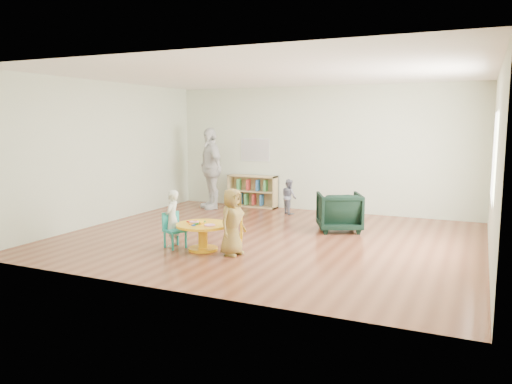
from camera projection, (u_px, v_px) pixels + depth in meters
room at (269, 129)px, 8.42m from camera, size 7.10×7.00×2.80m
activity_table at (203, 232)px, 7.84m from camera, size 0.84×0.84×0.46m
kid_chair_left at (174, 229)px, 8.01m from camera, size 0.40×0.40×0.57m
kid_chair_right at (236, 234)px, 7.70m from camera, size 0.37×0.37×0.52m
bookshelf at (253, 191)px, 11.87m from camera, size 1.20×0.30×0.75m
alphabet_poster at (255, 150)px, 11.84m from camera, size 0.74×0.01×0.54m
armchair at (339, 212)px, 9.21m from camera, size 1.03×1.04×0.72m
child_left at (172, 218)px, 8.05m from camera, size 0.28×0.37×0.92m
child_right at (232, 222)px, 7.51m from camera, size 0.42×0.55×1.02m
toddler at (289, 197)px, 10.92m from camera, size 0.47×0.47×0.77m
adult_caretaker at (211, 169)px, 11.54m from camera, size 1.14×1.05×1.87m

